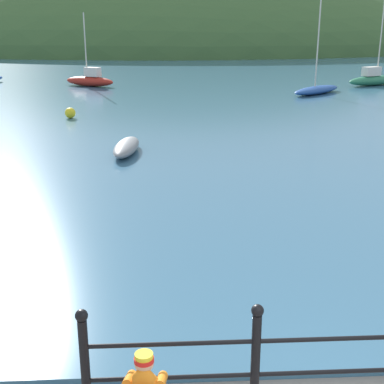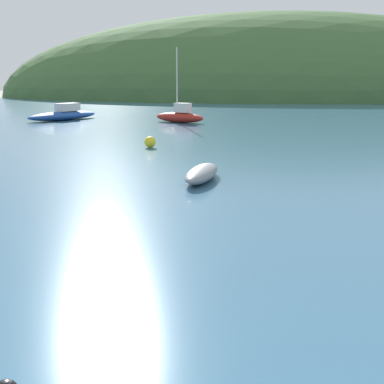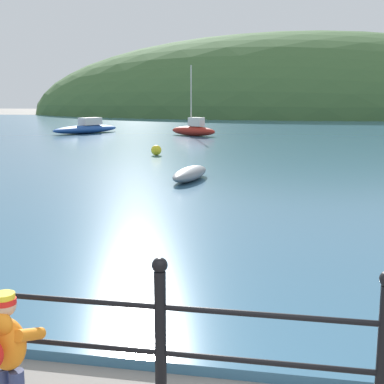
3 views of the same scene
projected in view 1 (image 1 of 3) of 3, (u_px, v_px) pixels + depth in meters
name	position (u px, v px, depth m)	size (l,w,h in m)	color
water	(185.00, 81.00, 34.32)	(80.00, 60.00, 0.10)	#386684
far_hillside	(172.00, 51.00, 70.69)	(71.12, 39.12, 21.07)	#3D6033
iron_railing	(339.00, 355.00, 5.14)	(4.97, 0.12, 1.21)	black
boat_white_sailboat	(374.00, 79.00, 31.54)	(3.96, 2.61, 4.91)	#287551
boat_blue_hull	(126.00, 147.00, 15.25)	(0.88, 2.39, 0.37)	gray
boat_green_fishing	(317.00, 89.00, 27.87)	(3.53, 3.45, 4.76)	#1E4793
boat_red_dinghy	(90.00, 80.00, 31.06)	(3.24, 2.32, 4.10)	maroon
mooring_buoy	(70.00, 113.00, 20.82)	(0.41, 0.41, 0.41)	yellow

